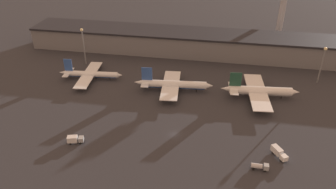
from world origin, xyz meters
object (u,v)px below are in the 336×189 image
(control_tower, at_px, (283,4))
(airplane_1, at_px, (173,85))
(airplane_2, at_px, (259,91))
(service_vehicle_1, at_px, (75,139))
(service_vehicle_2, at_px, (279,152))
(service_vehicle_0, at_px, (260,166))
(airplane_0, at_px, (90,74))

(control_tower, bearing_deg, airplane_1, -122.58)
(airplane_2, height_order, control_tower, control_tower)
(service_vehicle_1, relative_size, control_tower, 0.17)
(airplane_2, xyz_separation_m, control_tower, (19.81, 99.21, 19.49))
(service_vehicle_1, distance_m, service_vehicle_2, 81.72)
(airplane_2, height_order, service_vehicle_0, airplane_2)
(service_vehicle_0, bearing_deg, service_vehicle_1, 179.52)
(service_vehicle_0, height_order, control_tower, control_tower)
(airplane_0, distance_m, airplane_2, 92.08)
(airplane_2, height_order, service_vehicle_1, airplane_2)
(airplane_0, relative_size, airplane_1, 0.87)
(service_vehicle_2, bearing_deg, airplane_1, -163.61)
(airplane_0, height_order, service_vehicle_2, airplane_0)
(airplane_0, height_order, airplane_1, airplane_1)
(airplane_0, distance_m, control_tower, 148.26)
(control_tower, bearing_deg, service_vehicle_2, -95.84)
(airplane_2, xyz_separation_m, service_vehicle_1, (-76.39, -51.43, -1.94))
(control_tower, bearing_deg, airplane_0, -139.58)
(service_vehicle_0, bearing_deg, service_vehicle_2, 51.73)
(service_vehicle_0, bearing_deg, control_tower, 83.27)
(airplane_0, bearing_deg, service_vehicle_0, -38.38)
(service_vehicle_2, height_order, control_tower, control_tower)
(airplane_1, bearing_deg, service_vehicle_0, -57.45)
(airplane_0, distance_m, service_vehicle_0, 106.65)
(airplane_0, height_order, control_tower, control_tower)
(service_vehicle_1, bearing_deg, control_tower, 41.49)
(service_vehicle_0, xyz_separation_m, service_vehicle_1, (-73.87, 2.63, 0.22))
(airplane_0, xyz_separation_m, airplane_2, (91.99, -3.98, 0.85))
(service_vehicle_1, bearing_deg, service_vehicle_0, -17.98)
(airplane_1, relative_size, airplane_2, 1.06)
(airplane_0, relative_size, airplane_2, 0.92)
(airplane_1, xyz_separation_m, control_tower, (63.90, 99.98, 19.72))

